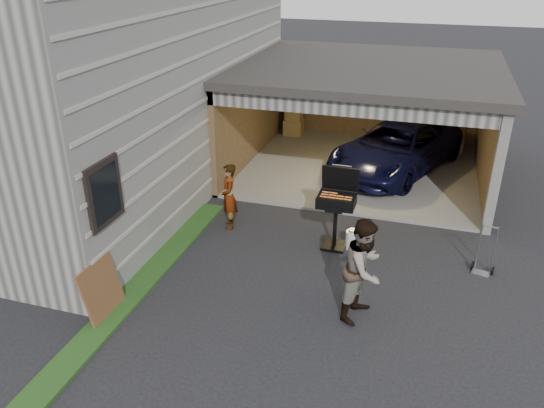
{
  "coord_description": "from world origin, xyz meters",
  "views": [
    {
      "loc": [
        2.43,
        -7.47,
        5.59
      ],
      "look_at": [
        -0.26,
        1.3,
        1.15
      ],
      "focal_mm": 35.0,
      "sensor_mm": 36.0,
      "label": 1
    }
  ],
  "objects": [
    {
      "name": "ground",
      "position": [
        0.0,
        0.0,
        0.0
      ],
      "size": [
        80.0,
        80.0,
        0.0
      ],
      "primitive_type": "plane",
      "color": "black",
      "rests_on": "ground"
    },
    {
      "name": "house",
      "position": [
        -6.0,
        4.0,
        2.75
      ],
      "size": [
        7.0,
        11.0,
        5.5
      ],
      "primitive_type": "cube",
      "color": "#474744",
      "rests_on": "ground"
    },
    {
      "name": "groundcover_strip",
      "position": [
        -2.25,
        -1.0,
        0.03
      ],
      "size": [
        0.5,
        8.0,
        0.06
      ],
      "primitive_type": "cube",
      "color": "#193814",
      "rests_on": "ground"
    },
    {
      "name": "garage",
      "position": [
        0.76,
        6.79,
        1.87
      ],
      "size": [
        6.8,
        6.3,
        2.9
      ],
      "color": "#605E59",
      "rests_on": "ground"
    },
    {
      "name": "minivan",
      "position": [
        1.66,
        6.53,
        0.65
      ],
      "size": [
        3.75,
        5.12,
        1.29
      ],
      "primitive_type": "imported",
      "rotation": [
        0.0,
        0.0,
        -0.39
      ],
      "color": "black",
      "rests_on": "ground"
    },
    {
      "name": "woman",
      "position": [
        -1.52,
        2.2,
        0.74
      ],
      "size": [
        0.54,
        0.63,
        1.47
      ],
      "primitive_type": "imported",
      "rotation": [
        0.0,
        0.0,
        -1.15
      ],
      "color": "#ACB9D8",
      "rests_on": "ground"
    },
    {
      "name": "man",
      "position": [
        1.73,
        -0.08,
        0.89
      ],
      "size": [
        0.91,
        1.04,
        1.79
      ],
      "primitive_type": "imported",
      "rotation": [
        0.0,
        0.0,
        1.25
      ],
      "color": "#3D2818",
      "rests_on": "ground"
    },
    {
      "name": "bbq_grill",
      "position": [
        0.86,
        2.04,
        0.99
      ],
      "size": [
        0.75,
        0.66,
        1.67
      ],
      "color": "black",
      "rests_on": "ground"
    },
    {
      "name": "propane_tank",
      "position": [
        1.22,
        2.05,
        0.2
      ],
      "size": [
        0.31,
        0.31,
        0.39
      ],
      "primitive_type": "cylinder",
      "rotation": [
        0.0,
        0.0,
        0.22
      ],
      "color": "white",
      "rests_on": "ground"
    },
    {
      "name": "plywood_panel",
      "position": [
        -2.4,
        -1.36,
        0.5
      ],
      "size": [
        0.25,
        0.9,
        0.99
      ],
      "primitive_type": "cube",
      "rotation": [
        0.0,
        -0.21,
        0.0
      ],
      "color": "brown",
      "rests_on": "ground"
    },
    {
      "name": "hand_truck",
      "position": [
        3.75,
        1.87,
        0.19
      ],
      "size": [
        0.44,
        0.38,
        1.0
      ],
      "rotation": [
        0.0,
        0.0,
        -0.25
      ],
      "color": "gray",
      "rests_on": "ground"
    }
  ]
}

